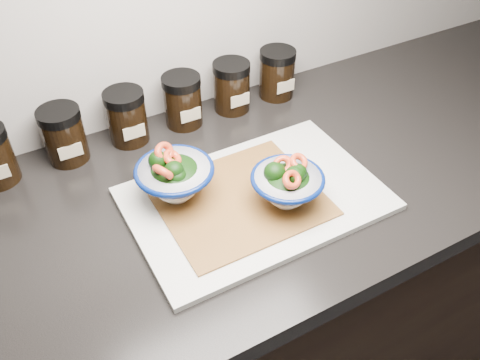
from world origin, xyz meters
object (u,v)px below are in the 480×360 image
bowl_right (287,184)px  spice_jar_e (232,86)px  spice_jar_b (64,135)px  spice_jar_f (277,73)px  bowl_left (174,177)px  spice_jar_d (183,101)px  cutting_board (255,199)px  spice_jar_c (127,117)px

bowl_right → spice_jar_e: (0.07, 0.33, 0.00)m
bowl_right → spice_jar_e: spice_jar_e is taller
spice_jar_b → spice_jar_f: (0.49, 0.00, 0.00)m
bowl_right → spice_jar_b: 0.45m
bowl_right → bowl_left: bearing=146.3°
spice_jar_d → spice_jar_e: (0.12, 0.00, 0.00)m
spice_jar_b → bowl_right: bearing=-47.8°
bowl_right → spice_jar_d: 0.33m
cutting_board → spice_jar_f: (0.23, 0.29, 0.05)m
bowl_left → spice_jar_d: bowl_left is taller
spice_jar_f → spice_jar_c: bearing=180.0°
cutting_board → spice_jar_d: 0.29m
spice_jar_c → bowl_right: bearing=-62.4°
bowl_left → spice_jar_c: 0.22m
spice_jar_b → bowl_left: bearing=-58.3°
spice_jar_e → spice_jar_f: size_ratio=1.00×
spice_jar_b → spice_jar_e: (0.37, 0.00, 0.00)m
bowl_left → spice_jar_d: bearing=62.5°
spice_jar_d → spice_jar_e: same height
spice_jar_d → spice_jar_f: (0.24, 0.00, 0.00)m
spice_jar_b → spice_jar_f: bearing=0.0°
spice_jar_e → spice_jar_b: bearing=180.0°
spice_jar_d → spice_jar_f: same height
spice_jar_f → spice_jar_b: bearing=180.0°
cutting_board → bowl_right: 0.08m
spice_jar_d → cutting_board: bearing=-88.0°
bowl_left → spice_jar_b: size_ratio=1.24×
bowl_right → spice_jar_c: (-0.17, 0.33, 0.00)m
spice_jar_d → spice_jar_e: size_ratio=1.00×
spice_jar_c → spice_jar_e: same height
bowl_right → spice_jar_c: 0.37m
bowl_left → spice_jar_e: bearing=43.6°
spice_jar_b → spice_jar_e: size_ratio=1.00×
spice_jar_d → spice_jar_f: bearing=0.0°
bowl_right → spice_jar_f: spice_jar_f is taller
cutting_board → spice_jar_f: size_ratio=3.98×
bowl_left → spice_jar_c: bowl_left is taller
bowl_right → spice_jar_d: (-0.05, 0.33, 0.00)m
cutting_board → bowl_left: bowl_left is taller
cutting_board → spice_jar_f: spice_jar_f is taller
spice_jar_c → spice_jar_f: bearing=0.0°
bowl_left → spice_jar_e: (0.23, 0.22, -0.00)m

